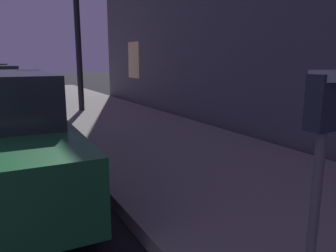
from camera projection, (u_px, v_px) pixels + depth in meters
parking_meter at (322, 133)px, 1.76m from camera, size 0.19×0.19×1.37m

